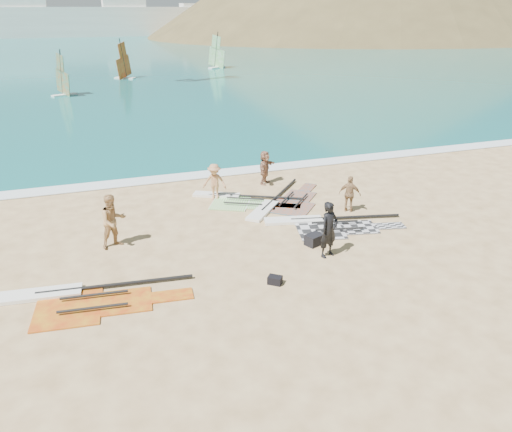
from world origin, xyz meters
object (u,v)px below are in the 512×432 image
object	(u,v)px
rig_red	(78,299)
beachgoer_mid	(215,182)
gear_bag_far	(275,280)
gear_bag_near	(314,240)
rig_green	(236,200)
rig_orange	(281,204)
beachgoer_right	(265,167)
beachgoer_left	(113,221)
person_wetsuit	(329,230)
rig_grey	(323,224)
beachgoer_back	(350,194)

from	to	relation	value
rig_red	beachgoer_mid	xyz separation A→B (m)	(6.03, 6.82, 0.78)
gear_bag_far	gear_bag_near	bearing A→B (deg)	42.05
rig_green	rig_orange	xyz separation A→B (m)	(1.73, -1.16, 0.00)
beachgoer_right	rig_red	bearing A→B (deg)	175.03
beachgoer_right	beachgoer_left	bearing A→B (deg)	164.97
rig_red	person_wetsuit	bearing A→B (deg)	6.84
gear_bag_far	beachgoer_right	distance (m)	9.71
rig_grey	person_wetsuit	size ratio (longest dim) A/B	2.76
gear_bag_near	gear_bag_far	bearing A→B (deg)	-137.95
rig_green	gear_bag_far	world-z (taller)	gear_bag_far
rig_green	beachgoer_mid	size ratio (longest dim) A/B	2.79
beachgoer_left	rig_orange	bearing A→B (deg)	-7.20
rig_red	beachgoer_left	size ratio (longest dim) A/B	2.95
rig_grey	person_wetsuit	world-z (taller)	person_wetsuit
beachgoer_right	rig_grey	bearing A→B (deg)	-133.04
rig_red	beachgoer_right	bearing A→B (deg)	48.35
beachgoer_left	beachgoer_right	world-z (taller)	beachgoer_left
rig_grey	gear_bag_far	xyz separation A→B (m)	(-3.47, -3.62, 0.08)
beachgoer_back	beachgoer_right	xyz separation A→B (m)	(-2.12, 4.61, 0.04)
rig_green	person_wetsuit	size ratio (longest dim) A/B	2.32
person_wetsuit	beachgoer_left	size ratio (longest dim) A/B	1.01
rig_red	gear_bag_far	distance (m)	5.97
rig_green	beachgoer_mid	distance (m)	1.26
beachgoer_mid	person_wetsuit	bearing A→B (deg)	-41.60
gear_bag_far	person_wetsuit	bearing A→B (deg)	25.73
gear_bag_far	rig_red	bearing A→B (deg)	169.92
rig_grey	beachgoer_back	size ratio (longest dim) A/B	3.53
rig_green	beachgoer_left	size ratio (longest dim) A/B	2.34
beachgoer_left	rig_grey	bearing A→B (deg)	-26.92
gear_bag_near	beachgoer_mid	bearing A→B (deg)	111.34
rig_orange	beachgoer_mid	bearing A→B (deg)	99.33
rig_orange	person_wetsuit	distance (m)	5.14
rig_orange	gear_bag_near	world-z (taller)	gear_bag_near
beachgoer_left	beachgoer_mid	distance (m)	5.80
rig_orange	beachgoer_mid	size ratio (longest dim) A/B	2.81
rig_grey	beachgoer_mid	world-z (taller)	beachgoer_mid
rig_grey	gear_bag_far	size ratio (longest dim) A/B	12.88
rig_grey	beachgoer_left	distance (m)	8.07
beachgoer_mid	beachgoer_back	xyz separation A→B (m)	(5.02, -3.27, -0.05)
rig_green	gear_bag_near	size ratio (longest dim) A/B	7.40
rig_orange	gear_bag_near	distance (m)	4.09
rig_red	person_wetsuit	distance (m)	8.38
gear_bag_near	beachgoer_mid	size ratio (longest dim) A/B	0.38
rig_grey	gear_bag_near	size ratio (longest dim) A/B	8.80
person_wetsuit	beachgoer_right	xyz separation A→B (m)	(0.60, 8.02, -0.18)
rig_orange	beachgoer_right	world-z (taller)	beachgoer_right
beachgoer_left	person_wetsuit	bearing A→B (deg)	-46.18
gear_bag_near	person_wetsuit	size ratio (longest dim) A/B	0.31
gear_bag_far	rig_green	bearing A→B (deg)	82.27
rig_grey	rig_green	xyz separation A→B (m)	(-2.47, 3.76, -0.00)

